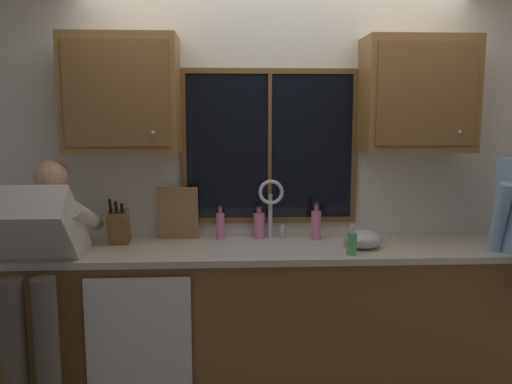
{
  "coord_description": "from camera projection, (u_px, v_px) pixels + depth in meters",
  "views": [
    {
      "loc": [
        -0.31,
        -3.49,
        1.73
      ],
      "look_at": [
        -0.14,
        -0.3,
        1.27
      ],
      "focal_mm": 36.84,
      "sensor_mm": 36.0,
      "label": 1
    }
  ],
  "objects": [
    {
      "name": "window_frame_right",
      "position": [
        354.0,
        147.0,
        3.5
      ],
      "size": [
        0.03,
        0.02,
        0.95
      ],
      "primitive_type": "cube",
      "color": "brown"
    },
    {
      "name": "soap_dispenser",
      "position": [
        352.0,
        243.0,
        3.08
      ],
      "size": [
        0.06,
        0.07,
        0.18
      ],
      "color": "#59A566",
      "rests_on": "countertop"
    },
    {
      "name": "window_mullion_center",
      "position": [
        270.0,
        147.0,
        3.47
      ],
      "size": [
        0.02,
        0.02,
        0.95
      ],
      "primitive_type": "cube",
      "color": "brown"
    },
    {
      "name": "bottle_amber_small",
      "position": [
        259.0,
        225.0,
        3.48
      ],
      "size": [
        0.07,
        0.07,
        0.22
      ],
      "color": "pink",
      "rests_on": "countertop"
    },
    {
      "name": "knife_block",
      "position": [
        119.0,
        228.0,
        3.32
      ],
      "size": [
        0.12,
        0.18,
        0.32
      ],
      "color": "brown",
      "rests_on": "countertop"
    },
    {
      "name": "countertop",
      "position": [
        279.0,
        250.0,
        3.28
      ],
      "size": [
        3.65,
        0.62,
        0.04
      ],
      "primitive_type": "cube",
      "color": "beige",
      "rests_on": "lower_cabinet_run"
    },
    {
      "name": "bottle_green_glass",
      "position": [
        316.0,
        224.0,
        3.45
      ],
      "size": [
        0.06,
        0.06,
        0.25
      ],
      "color": "pink",
      "rests_on": "countertop"
    },
    {
      "name": "lower_cabinet_run",
      "position": [
        278.0,
        319.0,
        3.36
      ],
      "size": [
        3.59,
        0.58,
        0.88
      ],
      "primitive_type": "cube",
      "color": "brown",
      "rests_on": "floor"
    },
    {
      "name": "mixing_bowl",
      "position": [
        363.0,
        239.0,
        3.25
      ],
      "size": [
        0.24,
        0.24,
        0.12
      ],
      "primitive_type": "ellipsoid",
      "color": "#B7B7BC",
      "rests_on": "countertop"
    },
    {
      "name": "upper_cabinet_left",
      "position": [
        122.0,
        94.0,
        3.23
      ],
      "size": [
        0.69,
        0.36,
        0.72
      ],
      "color": "olive"
    },
    {
      "name": "window_frame_left",
      "position": [
        184.0,
        147.0,
        3.44
      ],
      "size": [
        0.03,
        0.02,
        0.95
      ],
      "primitive_type": "cube",
      "color": "brown"
    },
    {
      "name": "faucet",
      "position": [
        272.0,
        202.0,
        3.42
      ],
      "size": [
        0.18,
        0.09,
        0.4
      ],
      "color": "silver",
      "rests_on": "countertop"
    },
    {
      "name": "bottle_tall_clear",
      "position": [
        220.0,
        225.0,
        3.46
      ],
      "size": [
        0.05,
        0.05,
        0.23
      ],
      "color": "pink",
      "rests_on": "countertop"
    },
    {
      "name": "upper_cabinet_right",
      "position": [
        418.0,
        95.0,
        3.32
      ],
      "size": [
        0.69,
        0.36,
        0.72
      ],
      "color": "olive"
    },
    {
      "name": "window_glass",
      "position": [
        270.0,
        147.0,
        3.48
      ],
      "size": [
        1.1,
        0.02,
        0.95
      ],
      "primitive_type": "cube",
      "color": "black"
    },
    {
      "name": "person_standing",
      "position": [
        38.0,
        260.0,
        2.94
      ],
      "size": [
        0.53,
        0.72,
        1.47
      ],
      "color": "#595147",
      "rests_on": "floor"
    },
    {
      "name": "sink",
      "position": [
        273.0,
        262.0,
        3.29
      ],
      "size": [
        0.8,
        0.46,
        0.21
      ],
      "color": "#B7B7BC",
      "rests_on": "lower_cabinet_run"
    },
    {
      "name": "cutting_board",
      "position": [
        178.0,
        214.0,
        3.43
      ],
      "size": [
        0.27,
        0.09,
        0.35
      ],
      "primitive_type": "cube",
      "rotation": [
        0.21,
        0.0,
        0.0
      ],
      "color": "#997047",
      "rests_on": "countertop"
    },
    {
      "name": "back_wall",
      "position": [
        274.0,
        183.0,
        3.59
      ],
      "size": [
        5.99,
        0.12,
        2.55
      ],
      "primitive_type": "cube",
      "color": "silver",
      "rests_on": "floor"
    },
    {
      "name": "window_frame_top",
      "position": [
        270.0,
        71.0,
        3.4
      ],
      "size": [
        1.17,
        0.02,
        0.04
      ],
      "primitive_type": "cube",
      "color": "brown"
    },
    {
      "name": "window_frame_bottom",
      "position": [
        269.0,
        220.0,
        3.54
      ],
      "size": [
        1.17,
        0.02,
        0.04
      ],
      "primitive_type": "cube",
      "color": "brown"
    },
    {
      "name": "dishwasher_front",
      "position": [
        139.0,
        340.0,
        3.0
      ],
      "size": [
        0.6,
        0.02,
        0.74
      ],
      "primitive_type": "cube",
      "color": "white"
    }
  ]
}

